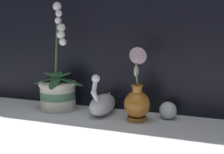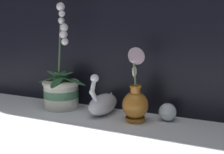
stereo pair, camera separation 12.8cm
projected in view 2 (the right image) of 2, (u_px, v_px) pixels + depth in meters
ground_plane at (93, 121)px, 1.23m from camera, size 2.80×2.80×0.00m
orchid_potted_plant at (61, 89)px, 1.41m from camera, size 0.25×0.22×0.47m
swan_figurine at (103, 103)px, 1.32m from camera, size 0.09×0.21×0.18m
blue_vase at (135, 96)px, 1.21m from camera, size 0.10×0.12×0.29m
glass_sphere at (167, 112)px, 1.23m from camera, size 0.07×0.07×0.07m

